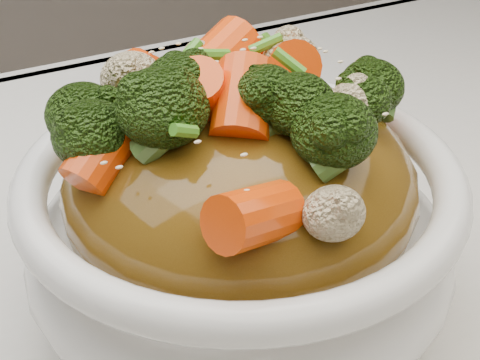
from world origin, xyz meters
TOP-DOWN VIEW (x-y plane):
  - tablecloth at (0.00, 0.00)m, footprint 1.20×0.80m
  - bowl at (-0.04, 0.03)m, footprint 0.29×0.29m
  - sauce_base at (-0.04, 0.03)m, footprint 0.23×0.23m
  - carrots at (-0.04, 0.03)m, footprint 0.23×0.23m
  - broccoli at (-0.04, 0.03)m, footprint 0.23×0.23m
  - cauliflower at (-0.04, 0.03)m, footprint 0.23×0.23m
  - scallions at (-0.04, 0.03)m, footprint 0.17×0.17m
  - sesame_seeds at (-0.04, 0.03)m, footprint 0.21×0.21m

SIDE VIEW (x-z plane):
  - tablecloth at x=0.00m, z-range 0.71..0.75m
  - bowl at x=-0.04m, z-range 0.75..0.84m
  - sauce_base at x=-0.04m, z-range 0.78..0.88m
  - cauliflower at x=-0.04m, z-range 0.87..0.91m
  - broccoli at x=-0.04m, z-range 0.87..0.92m
  - carrots at x=-0.04m, z-range 0.87..0.93m
  - scallions at x=-0.04m, z-range 0.89..0.91m
  - sesame_seeds at x=-0.04m, z-range 0.89..0.90m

